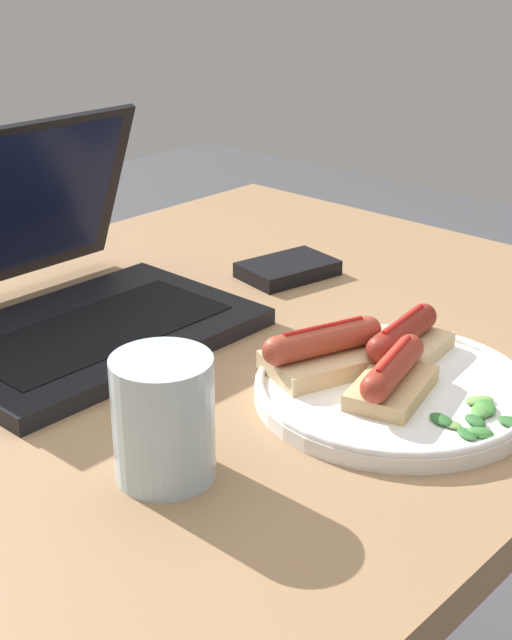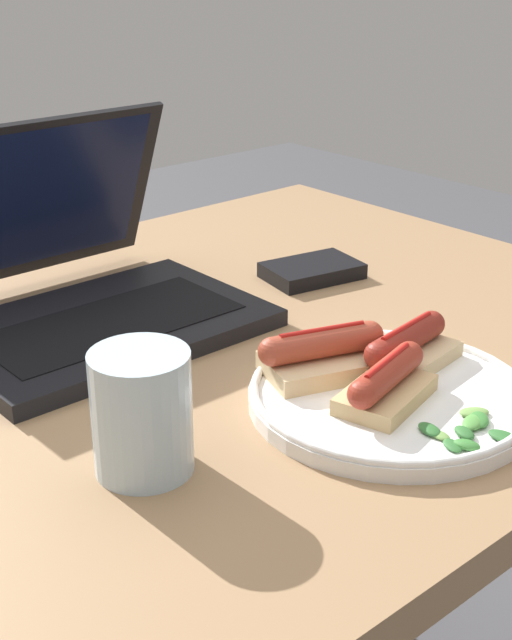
% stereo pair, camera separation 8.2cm
% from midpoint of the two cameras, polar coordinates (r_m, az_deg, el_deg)
% --- Properties ---
extents(desk, '(1.12, 0.79, 0.70)m').
position_cam_midpoint_polar(desk, '(0.93, -3.06, -7.39)').
color(desk, '#93704C').
rests_on(desk, ground_plane).
extents(laptop, '(0.32, 0.30, 0.21)m').
position_cam_midpoint_polar(laptop, '(0.96, -8.71, 1.94)').
color(laptop, black).
rests_on(laptop, desk).
extents(plate, '(0.25, 0.25, 0.02)m').
position_cam_midpoint_polar(plate, '(0.81, 11.46, -4.82)').
color(plate, white).
rests_on(plate, desk).
extents(sausage_toast_left, '(0.11, 0.08, 0.04)m').
position_cam_midpoint_polar(sausage_toast_left, '(0.78, 11.33, -4.08)').
color(sausage_toast_left, tan).
rests_on(sausage_toast_left, plate).
extents(sausage_toast_middle, '(0.12, 0.08, 0.04)m').
position_cam_midpoint_polar(sausage_toast_middle, '(0.85, 12.27, -1.87)').
color(sausage_toast_middle, '#D6B784').
rests_on(sausage_toast_middle, plate).
extents(sausage_toast_right, '(0.12, 0.10, 0.05)m').
position_cam_midpoint_polar(sausage_toast_right, '(0.82, 7.08, -2.27)').
color(sausage_toast_right, '#D6B784').
rests_on(sausage_toast_right, plate).
extents(salad_pile, '(0.08, 0.07, 0.01)m').
position_cam_midpoint_polar(salad_pile, '(0.76, 16.53, -6.77)').
color(salad_pile, '#387A33').
rests_on(salad_pile, plate).
extents(drinking_glass, '(0.08, 0.08, 0.10)m').
position_cam_midpoint_polar(drinking_glass, '(0.69, -3.92, -6.02)').
color(drinking_glass, silver).
rests_on(drinking_glass, desk).
extents(external_drive, '(0.13, 0.10, 0.02)m').
position_cam_midpoint_polar(external_drive, '(1.10, 5.76, 3.12)').
color(external_drive, black).
rests_on(external_drive, desk).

